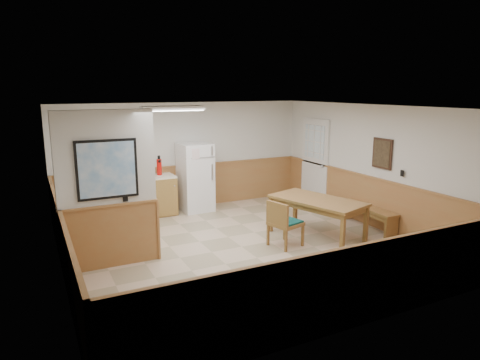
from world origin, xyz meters
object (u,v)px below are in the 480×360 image
dining_chair (282,221)px  soap_bottle (88,177)px  fire_extinguisher (159,166)px  refrigerator (195,177)px  dining_bench (368,212)px  dining_table (317,204)px

dining_chair → soap_bottle: (-2.89, 2.98, 0.52)m
dining_chair → fire_extinguisher: 3.39m
dining_chair → soap_bottle: size_ratio=3.79×
dining_chair → fire_extinguisher: (-1.35, 3.05, 0.60)m
refrigerator → dining_bench: bearing=-48.9°
dining_table → soap_bottle: bearing=126.0°
dining_chair → dining_bench: bearing=-11.0°
fire_extinguisher → soap_bottle: bearing=-176.2°
fire_extinguisher → soap_bottle: 1.54m
dining_chair → refrigerator: bearing=85.5°
refrigerator → dining_table: 3.13m
dining_table → fire_extinguisher: 3.68m
fire_extinguisher → soap_bottle: (-1.53, -0.08, -0.08)m
dining_table → dining_bench: bearing=-18.8°
dining_chair → fire_extinguisher: bearing=99.1°
dining_bench → soap_bottle: bearing=152.7°
dining_table → soap_bottle: size_ratio=8.79×
refrigerator → fire_extinguisher: refrigerator is taller
soap_bottle → refrigerator: bearing=-0.5°
dining_table → soap_bottle: soap_bottle is taller
dining_table → dining_chair: size_ratio=2.32×
dining_bench → soap_bottle: 5.82m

